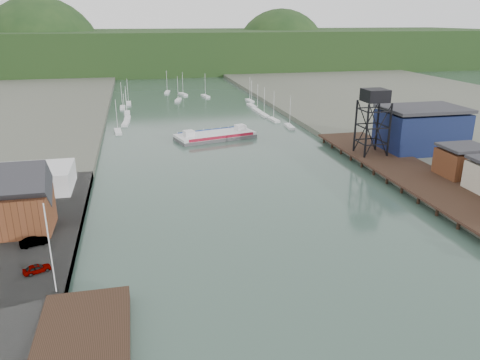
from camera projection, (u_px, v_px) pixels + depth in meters
name	position (u px, v px, depth m)	size (l,w,h in m)	color
ground	(331.00, 314.00, 57.23)	(600.00, 600.00, 0.00)	#2B4236
west_quay	(16.00, 264.00, 67.13)	(16.00, 80.00, 1.60)	slate
west_stage	(83.00, 342.00, 50.94)	(10.00, 18.00, 1.80)	black
east_pier	(405.00, 169.00, 105.73)	(14.00, 70.00, 2.45)	black
harbor_building	(11.00, 206.00, 74.19)	(12.20, 8.20, 8.90)	brown
white_shed	(25.00, 180.00, 92.95)	(18.00, 12.00, 4.50)	silver
flagpole	(50.00, 249.00, 57.13)	(0.16, 0.16, 12.00)	silver
lift_tower	(375.00, 100.00, 112.78)	(6.50, 6.50, 16.00)	black
blue_shed	(421.00, 129.00, 120.54)	(20.50, 14.50, 11.30)	#0C1935
marina_sailboats	(192.00, 109.00, 184.74)	(57.71, 92.65, 0.90)	silver
distant_hills	(157.00, 53.00, 330.73)	(500.00, 120.00, 80.00)	black
chain_ferry	(215.00, 136.00, 139.90)	(25.03, 15.04, 3.37)	#4F4F51
car_west_a	(37.00, 268.00, 63.27)	(1.45, 3.59, 1.22)	#999999
car_west_b	(34.00, 242.00, 70.74)	(1.43, 4.10, 1.35)	#999999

